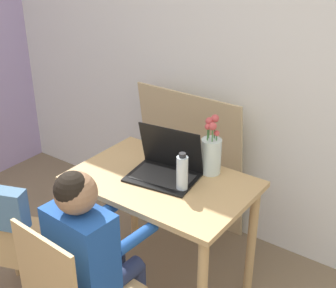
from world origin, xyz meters
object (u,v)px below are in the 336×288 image
person_seated (90,246)px  flower_vase (211,153)px  chair_spare (2,229)px  water_bottle (182,173)px  laptop (166,165)px

person_seated → flower_vase: (0.16, 0.76, 0.20)m
chair_spare → person_seated: bearing=168.6°
chair_spare → person_seated: 0.54m
chair_spare → water_bottle: (0.66, 0.61, 0.25)m
water_bottle → chair_spare: bearing=-137.1°
chair_spare → laptop: size_ratio=2.22×
person_seated → laptop: person_seated is taller
flower_vase → water_bottle: 0.24m
chair_spare → flower_vase: flower_vase is taller
flower_vase → person_seated: bearing=-101.6°
chair_spare → laptop: laptop is taller
person_seated → flower_vase: size_ratio=3.25×
flower_vase → water_bottle: (-0.02, -0.24, -0.02)m
person_seated → laptop: 0.61m
chair_spare → flower_vase: 1.12m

